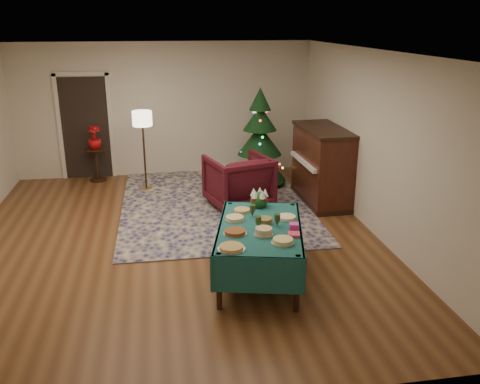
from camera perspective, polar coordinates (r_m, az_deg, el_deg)
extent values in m
plane|color=#593319|center=(7.63, -7.29, -5.32)|extent=(7.00, 7.00, 0.00)
plane|color=white|center=(6.99, -8.23, 15.34)|extent=(7.00, 7.00, 0.00)
plane|color=beige|center=(10.62, -8.42, 9.12)|extent=(6.00, 0.00, 6.00)
plane|color=beige|center=(3.89, -5.86, -8.01)|extent=(6.00, 0.00, 6.00)
plane|color=beige|center=(7.86, 14.77, 5.31)|extent=(0.00, 7.00, 7.00)
cube|color=black|center=(10.76, -16.94, 6.84)|extent=(0.92, 0.02, 2.04)
cube|color=silver|center=(10.82, -19.60, 6.79)|extent=(0.08, 0.04, 2.14)
cube|color=silver|center=(10.69, -14.29, 7.16)|extent=(0.08, 0.04, 2.14)
cube|color=silver|center=(10.59, -17.51, 12.54)|extent=(1.08, 0.04, 0.08)
cube|color=#141244|center=(8.97, -2.88, -1.37)|extent=(3.23, 4.22, 0.02)
cylinder|color=black|center=(5.72, -2.38, -10.03)|extent=(0.06, 0.06, 0.69)
cylinder|color=black|center=(7.15, -1.10, -3.86)|extent=(0.06, 0.06, 0.69)
cylinder|color=black|center=(5.70, 6.42, -10.23)|extent=(0.06, 0.06, 0.69)
cylinder|color=black|center=(7.14, 5.84, -4.01)|extent=(0.06, 0.06, 0.69)
cube|color=#164D4E|center=(6.27, 2.25, -4.01)|extent=(1.37, 1.93, 0.04)
cube|color=#164D4E|center=(7.14, 2.39, -2.79)|extent=(1.02, 0.26, 0.43)
cube|color=#164D4E|center=(5.58, 2.01, -9.32)|extent=(1.02, 0.26, 0.43)
cube|color=#164D4E|center=(6.36, 6.71, -5.73)|extent=(0.42, 1.73, 0.43)
cube|color=#164D4E|center=(6.38, -2.25, -5.54)|extent=(0.42, 1.73, 0.43)
cylinder|color=silver|center=(5.65, -0.99, -6.40)|extent=(0.31, 0.31, 0.01)
cylinder|color=tan|center=(5.64, -0.99, -6.20)|extent=(0.27, 0.27, 0.03)
cylinder|color=silver|center=(5.82, 4.83, -5.70)|extent=(0.27, 0.27, 0.01)
cylinder|color=#D8D172|center=(5.81, 4.84, -5.44)|extent=(0.23, 0.23, 0.05)
cylinder|color=silver|center=(6.04, -0.56, -4.67)|extent=(0.29, 0.29, 0.01)
cylinder|color=brown|center=(6.03, -0.56, -4.46)|extent=(0.25, 0.25, 0.04)
cylinder|color=silver|center=(6.01, 2.68, -4.82)|extent=(0.23, 0.23, 0.01)
cylinder|color=tan|center=(5.99, 2.68, -4.41)|extent=(0.20, 0.20, 0.08)
cylinder|color=silver|center=(6.44, -0.60, -3.12)|extent=(0.27, 0.27, 0.01)
cylinder|color=#D8BF7F|center=(6.44, -0.60, -2.92)|extent=(0.23, 0.23, 0.04)
cylinder|color=silver|center=(6.36, 2.74, -3.43)|extent=(0.23, 0.23, 0.01)
cylinder|color=maroon|center=(6.35, 2.74, -3.16)|extent=(0.20, 0.20, 0.06)
cylinder|color=silver|center=(6.51, 5.24, -2.96)|extent=(0.27, 0.27, 0.01)
cylinder|color=#F2EACC|center=(6.51, 5.24, -2.80)|extent=(0.23, 0.23, 0.03)
cylinder|color=silver|center=(6.72, 0.22, -2.18)|extent=(0.24, 0.24, 0.01)
cylinder|color=tan|center=(6.71, 0.22, -2.03)|extent=(0.21, 0.21, 0.03)
cone|color=#2D471E|center=(6.55, 1.41, -2.43)|extent=(0.06, 0.06, 0.08)
cylinder|color=#2D471E|center=(6.52, 1.42, -1.79)|extent=(0.07, 0.07, 0.08)
cone|color=#2D471E|center=(6.26, 4.19, -3.51)|extent=(0.06, 0.06, 0.08)
cylinder|color=#2D471E|center=(6.23, 4.21, -2.85)|extent=(0.07, 0.07, 0.08)
cone|color=#2D471E|center=(6.17, 2.07, -3.78)|extent=(0.06, 0.06, 0.08)
cylinder|color=#2D471E|center=(6.14, 2.08, -3.11)|extent=(0.07, 0.07, 0.08)
cube|color=#EE4263|center=(6.01, 6.07, -4.78)|extent=(0.16, 0.16, 0.04)
cube|color=#DE3DB2|center=(6.15, 6.09, -3.93)|extent=(0.13, 0.13, 0.09)
sphere|color=#1E4C1E|center=(6.87, 2.16, -0.94)|extent=(0.24, 0.24, 0.24)
cone|color=white|center=(6.85, 2.85, -0.03)|extent=(0.09, 0.09, 0.11)
cone|color=white|center=(6.91, 2.25, 0.15)|extent=(0.09, 0.09, 0.11)
cone|color=white|center=(6.87, 1.54, 0.03)|extent=(0.09, 0.09, 0.11)
cone|color=white|center=(6.78, 1.70, -0.23)|extent=(0.09, 0.09, 0.11)
cone|color=white|center=(6.77, 2.51, -0.27)|extent=(0.09, 0.09, 0.11)
sphere|color=#B20C0F|center=(6.93, 2.74, -0.46)|extent=(0.06, 0.06, 0.06)
sphere|color=#B20C0F|center=(6.93, 1.56, -0.45)|extent=(0.06, 0.06, 0.06)
sphere|color=#B20C0F|center=(6.79, 1.57, -0.84)|extent=(0.06, 0.06, 0.06)
sphere|color=#B20C0F|center=(6.80, 2.77, -0.85)|extent=(0.06, 0.06, 0.06)
imported|color=#470F18|center=(8.72, -0.17, 1.47)|extent=(1.20, 1.15, 1.01)
cylinder|color=#A57F3F|center=(9.98, -10.46, 0.46)|extent=(0.26, 0.26, 0.03)
cylinder|color=black|center=(9.79, -10.69, 4.18)|extent=(0.04, 0.04, 1.37)
cylinder|color=#FFEABF|center=(9.64, -10.93, 8.11)|extent=(0.36, 0.36, 0.27)
cylinder|color=black|center=(10.70, -15.63, 1.35)|extent=(0.33, 0.33, 0.04)
cylinder|color=black|center=(10.62, -15.78, 2.92)|extent=(0.07, 0.07, 0.61)
cylinder|color=black|center=(10.54, -15.93, 4.62)|extent=(0.37, 0.37, 0.03)
imported|color=#BA0D10|center=(10.51, -16.00, 5.38)|extent=(0.26, 0.47, 0.26)
cylinder|color=black|center=(10.06, 2.16, 1.28)|extent=(0.11, 0.11, 0.15)
cone|color=black|center=(9.96, 2.19, 3.21)|extent=(1.26, 1.26, 0.66)
cone|color=black|center=(9.84, 2.22, 5.88)|extent=(1.03, 1.03, 0.57)
cone|color=black|center=(9.75, 2.26, 8.33)|extent=(0.78, 0.78, 0.47)
cone|color=black|center=(9.69, 2.28, 10.42)|extent=(0.51, 0.51, 0.43)
cube|color=black|center=(9.25, 9.00, -0.74)|extent=(0.71, 1.54, 0.09)
cube|color=#33120C|center=(9.06, 9.20, 2.97)|extent=(0.69, 1.52, 1.24)
cube|color=black|center=(8.91, 9.41, 6.95)|extent=(0.73, 1.56, 0.05)
cube|color=white|center=(8.94, 7.28, 3.41)|extent=(0.16, 1.29, 0.06)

